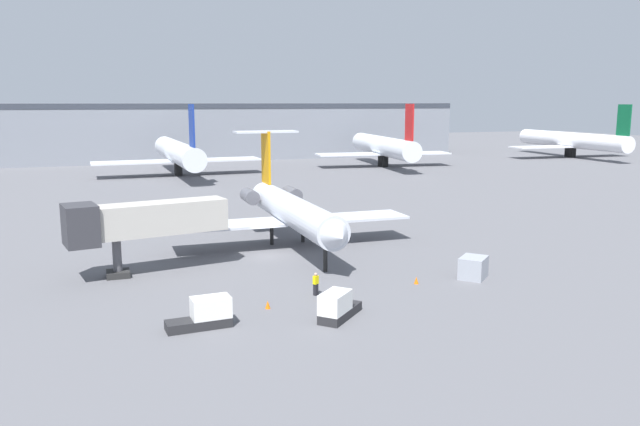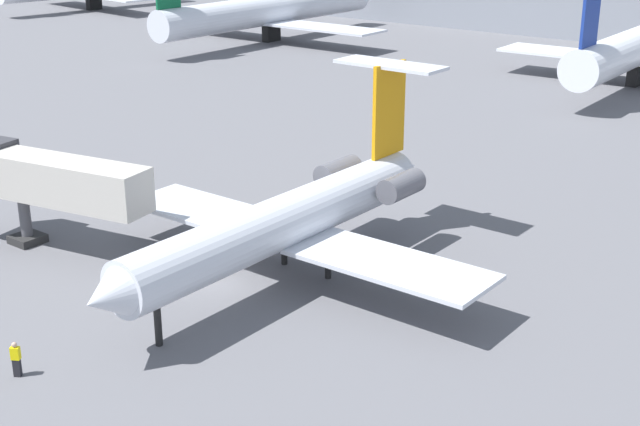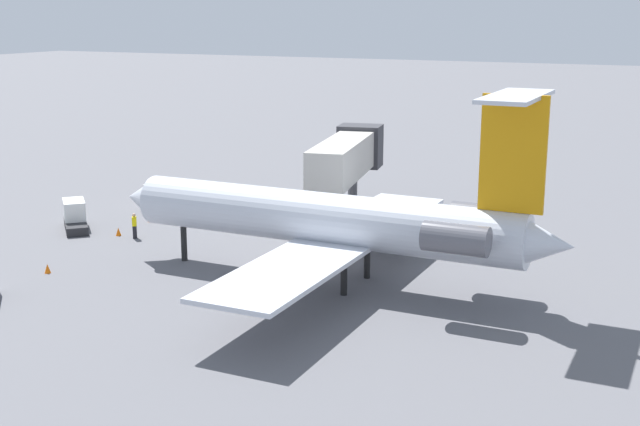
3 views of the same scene
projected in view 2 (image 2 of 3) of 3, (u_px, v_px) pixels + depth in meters
ground_plane at (217, 281)px, 49.15m from camera, size 400.00×400.00×0.10m
regional_jet at (292, 217)px, 48.28m from camera, size 23.63×26.43×10.74m
jet_bridge at (41, 179)px, 52.28m from camera, size 13.15×5.28×6.08m
ground_crew_marshaller at (16, 359)px, 39.16m from camera, size 0.48×0.43×1.69m
parked_airliner_west_mid at (270, 11)px, 126.57m from camera, size 36.36×43.28×13.56m
parked_airliner_centre at (639, 47)px, 97.35m from camera, size 31.55×37.46×13.51m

